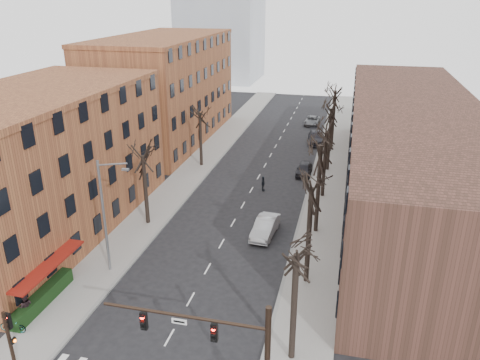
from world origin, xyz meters
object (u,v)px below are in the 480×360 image
Objects in this scene: silver_sedan at (265,227)px; bicycle at (13,326)px; parked_car_near at (304,169)px; parked_car_mid at (316,137)px.

silver_sedan reaches higher than bicycle.
silver_sedan is 15.71m from parked_car_near.
bicycle is at bearing -113.65° from parked_car_mid.
bicycle is at bearing -123.86° from silver_sedan.
silver_sedan is at bearing -42.87° from bicycle.
silver_sedan reaches higher than parked_car_near.
silver_sedan is 0.87× the size of parked_car_mid.
parked_car_mid is at bearing 90.53° from silver_sedan.
silver_sedan is 20.83m from bicycle.
parked_car_mid reaches higher than silver_sedan.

